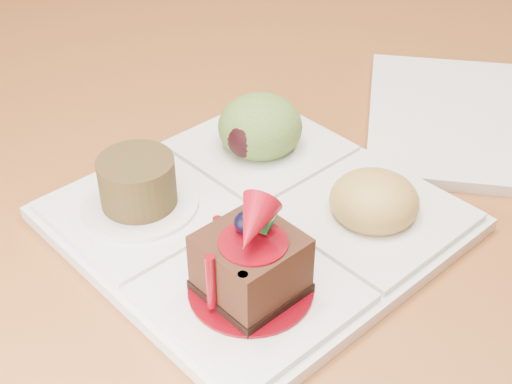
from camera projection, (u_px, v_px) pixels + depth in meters
The scene contains 4 objects.
ground at pixel (340, 372), 1.42m from camera, with size 6.00×6.00×0.00m, color #4F2916.
dining_table at pixel (374, 60), 1.01m from camera, with size 1.00×1.80×0.75m.
sampler_plate at pixel (259, 201), 0.60m from camera, with size 0.35×0.35×0.11m.
second_plate at pixel (490, 121), 0.74m from camera, with size 0.25×0.25×0.01m, color silver.
Camera 1 is at (0.36, -0.86, 1.14)m, focal length 50.00 mm.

